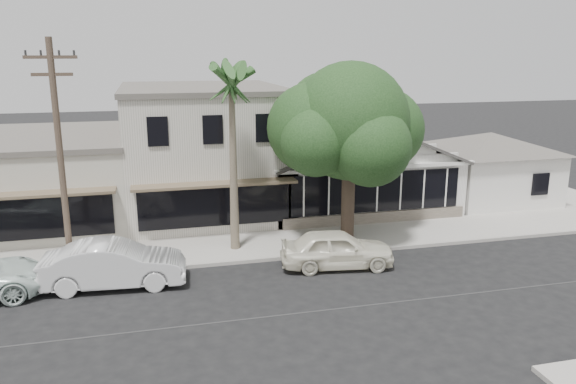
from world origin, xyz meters
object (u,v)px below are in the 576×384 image
object	(u,v)px
utility_pole	(60,155)
car_1	(114,264)
shade_tree	(347,124)
car_0	(337,249)

from	to	relation	value
utility_pole	car_1	distance (m)	4.49
car_1	shade_tree	distance (m)	11.46
car_1	car_0	bearing A→B (deg)	-86.96
utility_pole	car_0	world-z (taller)	utility_pole
car_1	shade_tree	size ratio (longest dim) A/B	0.64
utility_pole	car_1	size ratio (longest dim) A/B	1.73
car_0	shade_tree	world-z (taller)	shade_tree
car_1	utility_pole	bearing A→B (deg)	55.10
car_0	car_1	size ratio (longest dim) A/B	0.88
utility_pole	shade_tree	distance (m)	11.90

